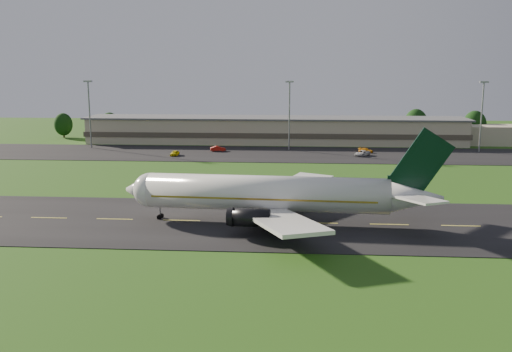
# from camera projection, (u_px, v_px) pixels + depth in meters

# --- Properties ---
(ground) EXTENTS (360.00, 360.00, 0.00)m
(ground) POSITION_uv_depth(u_px,v_px,m) (250.00, 222.00, 90.93)
(ground) COLOR #1F4611
(ground) RESTS_ON ground
(taxiway) EXTENTS (220.00, 30.00, 0.10)m
(taxiway) POSITION_uv_depth(u_px,v_px,m) (250.00, 222.00, 90.92)
(taxiway) COLOR black
(taxiway) RESTS_ON ground
(apron) EXTENTS (260.00, 30.00, 0.10)m
(apron) POSITION_uv_depth(u_px,v_px,m) (271.00, 154.00, 161.43)
(apron) COLOR black
(apron) RESTS_ON ground
(airliner) EXTENTS (51.30, 42.12, 15.57)m
(airliner) POSITION_uv_depth(u_px,v_px,m) (272.00, 194.00, 89.74)
(airliner) COLOR white
(airliner) RESTS_ON ground
(terminal) EXTENTS (145.00, 16.00, 8.40)m
(terminal) POSITION_uv_depth(u_px,v_px,m) (294.00, 131.00, 183.91)
(terminal) COLOR #B7AC8C
(terminal) RESTS_ON ground
(light_mast_west) EXTENTS (2.40, 1.20, 20.35)m
(light_mast_west) POSITION_uv_depth(u_px,v_px,m) (89.00, 106.00, 170.77)
(light_mast_west) COLOR gray
(light_mast_west) RESTS_ON ground
(light_mast_centre) EXTENTS (2.40, 1.20, 20.35)m
(light_mast_centre) POSITION_uv_depth(u_px,v_px,m) (289.00, 107.00, 166.50)
(light_mast_centre) COLOR gray
(light_mast_centre) RESTS_ON ground
(light_mast_east) EXTENTS (2.40, 1.20, 20.35)m
(light_mast_east) POSITION_uv_depth(u_px,v_px,m) (482.00, 108.00, 162.59)
(light_mast_east) COLOR gray
(light_mast_east) RESTS_ON ground
(tree_line) EXTENTS (195.31, 10.23, 10.87)m
(tree_line) POSITION_uv_depth(u_px,v_px,m) (399.00, 125.00, 190.78)
(tree_line) COLOR black
(tree_line) RESTS_ON ground
(service_vehicle_a) EXTENTS (2.23, 4.38, 1.43)m
(service_vehicle_a) POSITION_uv_depth(u_px,v_px,m) (175.00, 153.00, 157.94)
(service_vehicle_a) COLOR yellow
(service_vehicle_a) RESTS_ON apron
(service_vehicle_b) EXTENTS (4.72, 2.38, 1.49)m
(service_vehicle_b) POSITION_uv_depth(u_px,v_px,m) (218.00, 149.00, 166.23)
(service_vehicle_b) COLOR #AA130B
(service_vehicle_b) RESTS_ON apron
(service_vehicle_c) EXTENTS (5.17, 5.71, 1.48)m
(service_vehicle_c) POSITION_uv_depth(u_px,v_px,m) (362.00, 153.00, 157.59)
(service_vehicle_c) COLOR silver
(service_vehicle_c) RESTS_ON apron
(service_vehicle_d) EXTENTS (4.55, 3.74, 1.24)m
(service_vehicle_d) POSITION_uv_depth(u_px,v_px,m) (366.00, 150.00, 163.82)
(service_vehicle_d) COLOR orange
(service_vehicle_d) RESTS_ON apron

